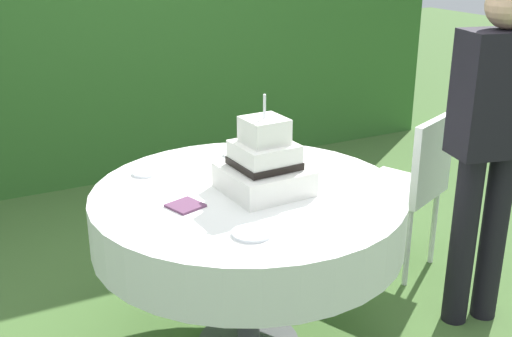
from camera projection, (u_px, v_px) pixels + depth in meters
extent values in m
cube|color=#336628|center=(91.00, 13.00, 4.62)|extent=(5.76, 0.47, 2.45)
cylinder|color=#4C4C51|center=(248.00, 274.00, 2.83)|extent=(0.10, 0.10, 0.73)
cylinder|color=brown|center=(248.00, 195.00, 2.70)|extent=(1.29, 1.29, 0.03)
cylinder|color=white|center=(248.00, 216.00, 2.73)|extent=(1.32, 1.32, 0.23)
cube|color=white|center=(264.00, 179.00, 2.67)|extent=(0.34, 0.34, 0.11)
cube|color=white|center=(264.00, 155.00, 2.64)|extent=(0.24, 0.24, 0.11)
cube|color=black|center=(264.00, 163.00, 2.65)|extent=(0.25, 0.25, 0.03)
cube|color=white|center=(264.00, 131.00, 2.60)|extent=(0.17, 0.17, 0.11)
sphere|color=#D13866|center=(273.00, 149.00, 2.79)|extent=(0.08, 0.08, 0.08)
cylinder|color=silver|center=(265.00, 106.00, 2.56)|extent=(0.01, 0.01, 0.10)
cylinder|color=white|center=(252.00, 233.00, 2.31)|extent=(0.15, 0.15, 0.01)
cylinder|color=white|center=(235.00, 154.00, 3.11)|extent=(0.11, 0.11, 0.01)
cylinder|color=white|center=(145.00, 173.00, 2.87)|extent=(0.11, 0.11, 0.01)
cube|color=#603856|center=(185.00, 206.00, 2.54)|extent=(0.15, 0.15, 0.01)
cylinder|color=white|center=(383.00, 211.00, 3.80)|extent=(0.03, 0.03, 0.45)
cylinder|color=white|center=(355.00, 230.00, 3.56)|extent=(0.03, 0.03, 0.45)
cylinder|color=white|center=(434.00, 226.00, 3.61)|extent=(0.03, 0.03, 0.45)
cylinder|color=white|center=(408.00, 247.00, 3.38)|extent=(0.03, 0.03, 0.45)
cube|color=white|center=(398.00, 187.00, 3.50)|extent=(0.53, 0.53, 0.04)
cube|color=white|center=(433.00, 156.00, 3.32)|extent=(0.38, 0.20, 0.40)
cylinder|color=black|center=(493.00, 237.00, 3.04)|extent=(0.12, 0.12, 0.85)
cylinder|color=black|center=(463.00, 241.00, 3.00)|extent=(0.12, 0.12, 0.85)
cube|color=black|center=(498.00, 94.00, 2.77)|extent=(0.40, 0.27, 0.55)
sphere|color=tan|center=(510.00, 5.00, 2.64)|extent=(0.20, 0.20, 0.20)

